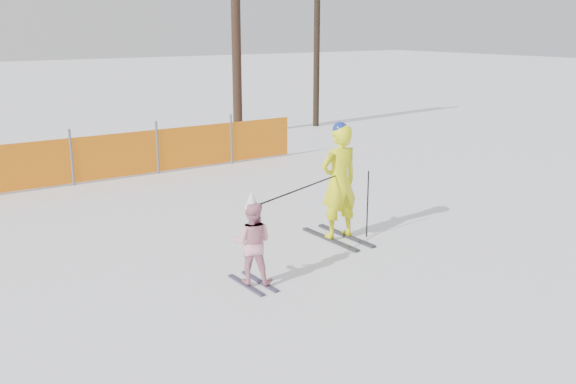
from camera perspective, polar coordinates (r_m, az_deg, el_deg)
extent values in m
plane|color=white|center=(9.47, 1.74, -6.49)|extent=(120.00, 120.00, 0.00)
cube|color=black|center=(10.52, 3.74, -4.22)|extent=(0.09, 1.38, 0.04)
cube|color=black|center=(10.72, 5.16, -3.88)|extent=(0.09, 1.38, 0.04)
imported|color=#ECF014|center=(10.36, 4.56, 0.91)|extent=(0.70, 0.48, 1.85)
sphere|color=navy|center=(10.19, 4.66, 5.57)|extent=(0.24, 0.24, 0.24)
cube|color=black|center=(8.75, -3.76, -8.25)|extent=(0.09, 0.85, 0.03)
cube|color=black|center=(8.86, -2.53, -7.94)|extent=(0.09, 0.85, 0.03)
imported|color=pink|center=(8.60, -3.19, -4.52)|extent=(0.70, 0.69, 1.13)
cone|color=white|center=(8.42, -3.25, -0.64)|extent=(0.19, 0.19, 0.24)
cylinder|color=black|center=(10.60, 7.08, -1.09)|extent=(0.02, 0.02, 1.12)
cylinder|color=black|center=(9.36, 1.06, 0.25)|extent=(1.94, 0.77, 0.02)
cylinder|color=#595960|center=(14.72, -18.69, 2.94)|extent=(0.06, 0.06, 1.25)
cylinder|color=#595960|center=(15.38, -11.55, 3.89)|extent=(0.06, 0.06, 1.25)
cylinder|color=#595960|center=(16.26, -5.07, 4.70)|extent=(0.06, 0.06, 1.25)
cylinder|color=black|center=(20.45, -4.65, 14.91)|extent=(0.29, 0.29, 7.06)
cylinder|color=black|center=(22.25, 2.57, 12.95)|extent=(0.21, 0.21, 5.53)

